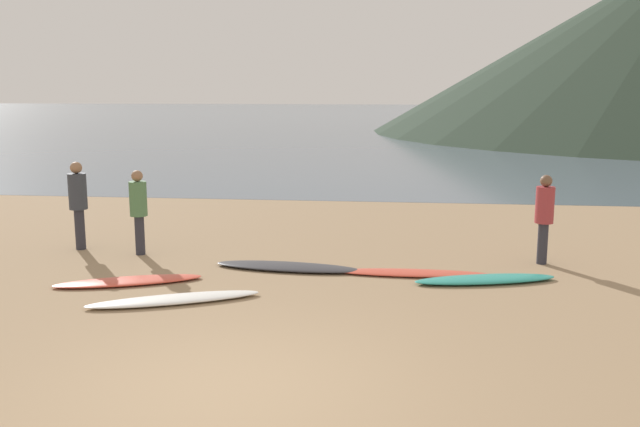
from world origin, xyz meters
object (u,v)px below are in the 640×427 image
at_px(surfboard_0, 128,281).
at_px(person_1, 138,205).
at_px(surfboard_4, 485,279).
at_px(person_0, 544,212).
at_px(person_2, 78,198).
at_px(surfboard_1, 174,299).
at_px(surfboard_3, 413,273).
at_px(surfboard_2, 288,267).

xyz_separation_m(surfboard_0, person_1, (-0.50, 1.85, 0.87)).
height_order(surfboard_4, person_0, person_0).
relative_size(surfboard_4, person_2, 1.38).
distance_m(surfboard_4, person_1, 6.20).
bearing_deg(person_1, surfboard_1, 153.60).
distance_m(surfboard_1, surfboard_3, 3.87).
height_order(surfboard_0, person_1, person_1).
height_order(surfboard_0, surfboard_3, surfboard_0).
relative_size(surfboard_1, person_1, 1.58).
distance_m(surfboard_1, person_2, 4.18).
bearing_deg(surfboard_4, surfboard_2, 157.88).
bearing_deg(person_2, surfboard_0, 169.82).
distance_m(surfboard_1, surfboard_2, 2.37).
height_order(surfboard_3, person_2, person_2).
xyz_separation_m(surfboard_1, person_1, (-1.51, 2.71, 0.86)).
xyz_separation_m(surfboard_3, surfboard_4, (1.12, -0.30, 0.01)).
distance_m(surfboard_1, person_0, 6.36).
relative_size(surfboard_0, surfboard_2, 0.91).
bearing_deg(surfboard_3, surfboard_2, 175.85).
relative_size(surfboard_1, person_2, 1.48).
xyz_separation_m(surfboard_1, surfboard_3, (3.40, 1.84, -0.01)).
bearing_deg(person_0, surfboard_4, 38.08).
height_order(person_0, person_2, person_2).
bearing_deg(surfboard_4, surfboard_0, 172.65).
bearing_deg(surfboard_1, surfboard_3, 5.44).
relative_size(surfboard_2, person_0, 1.60).
bearing_deg(surfboard_0, surfboard_1, -61.15).
xyz_separation_m(surfboard_1, person_2, (-2.78, 2.98, 0.93)).
distance_m(surfboard_0, surfboard_2, 2.59).
height_order(surfboard_0, person_2, person_2).
distance_m(surfboard_0, surfboard_3, 4.52).
relative_size(person_1, person_2, 0.93).
xyz_separation_m(surfboard_4, person_1, (-6.03, 1.17, 0.86)).
height_order(surfboard_1, surfboard_2, surfboard_1).
height_order(surfboard_4, person_2, person_2).
relative_size(surfboard_2, person_1, 1.61).
relative_size(surfboard_0, surfboard_4, 0.99).
relative_size(surfboard_1, surfboard_2, 0.99).
height_order(surfboard_3, person_1, person_1).
height_order(surfboard_2, person_1, person_1).
relative_size(surfboard_3, person_2, 1.55).
bearing_deg(person_1, person_2, 22.31).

